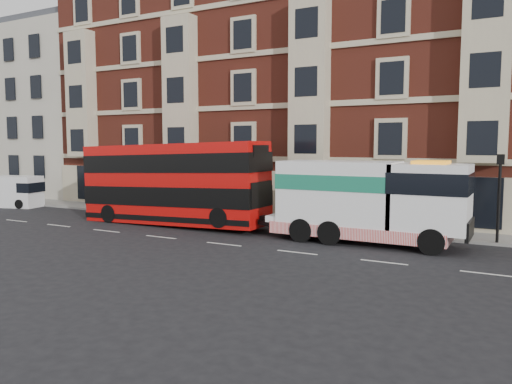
# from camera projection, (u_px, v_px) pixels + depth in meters

# --- Properties ---
(ground) EXTENTS (120.00, 120.00, 0.00)m
(ground) POSITION_uv_depth(u_px,v_px,m) (224.00, 244.00, 24.90)
(ground) COLOR black
(ground) RESTS_ON ground
(sidewalk) EXTENTS (90.00, 3.00, 0.15)m
(sidewalk) POSITION_uv_depth(u_px,v_px,m) (287.00, 222.00, 31.45)
(sidewalk) COLOR slate
(sidewalk) RESTS_ON ground
(victorian_terrace) EXTENTS (45.00, 12.00, 20.40)m
(victorian_terrace) POSITION_uv_depth(u_px,v_px,m) (337.00, 75.00, 36.81)
(victorian_terrace) COLOR maroon
(victorian_terrace) RESTS_ON ground
(cream_block) EXTENTS (16.00, 10.00, 16.80)m
(cream_block) POSITION_uv_depth(u_px,v_px,m) (47.00, 111.00, 50.65)
(cream_block) COLOR #BCB5A4
(cream_block) RESTS_ON ground
(lamp_post_west) EXTENTS (0.35, 0.15, 4.35)m
(lamp_post_west) POSITION_uv_depth(u_px,v_px,m) (197.00, 179.00, 32.93)
(lamp_post_west) COLOR black
(lamp_post_west) RESTS_ON sidewalk
(lamp_post_east) EXTENTS (0.35, 0.15, 4.35)m
(lamp_post_east) POSITION_uv_depth(u_px,v_px,m) (499.00, 192.00, 24.34)
(lamp_post_east) COLOR black
(lamp_post_east) RESTS_ON sidewalk
(double_decker_bus) EXTENTS (12.33, 2.83, 4.99)m
(double_decker_bus) POSITION_uv_depth(u_px,v_px,m) (173.00, 182.00, 30.71)
(double_decker_bus) COLOR red
(double_decker_bus) RESTS_ON ground
(tow_truck) EXTENTS (9.88, 2.92, 4.12)m
(tow_truck) POSITION_uv_depth(u_px,v_px,m) (365.00, 200.00, 25.00)
(tow_truck) COLOR white
(tow_truck) RESTS_ON ground
(box_van) EXTENTS (5.05, 2.92, 2.47)m
(box_van) POSITION_uv_depth(u_px,v_px,m) (11.00, 192.00, 39.85)
(box_van) COLOR silver
(box_van) RESTS_ON ground
(pedestrian) EXTENTS (0.65, 0.53, 1.55)m
(pedestrian) POSITION_uv_depth(u_px,v_px,m) (184.00, 204.00, 33.76)
(pedestrian) COLOR #1B1A35
(pedestrian) RESTS_ON sidewalk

